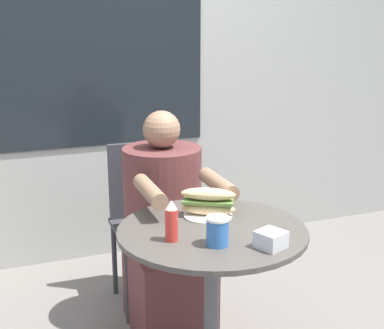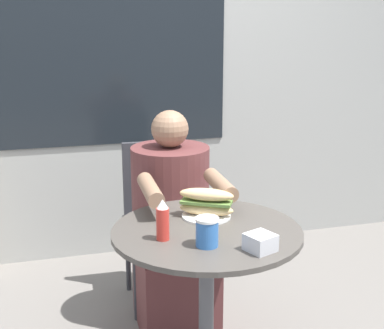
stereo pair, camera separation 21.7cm
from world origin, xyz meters
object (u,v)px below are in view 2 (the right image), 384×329
seated_diner (172,239)px  cafe_table (206,277)px  drink_cup (207,232)px  condiment_bottle (163,220)px  diner_chair (158,206)px  sandwich_on_plate (206,204)px

seated_diner → cafe_table: bearing=92.1°
drink_cup → condiment_bottle: (-0.14, 0.10, 0.02)m
drink_cup → seated_diner: bearing=86.7°
cafe_table → seated_diner: seated_diner is taller
cafe_table → seated_diner: 0.57m
cafe_table → condiment_bottle: bearing=-163.9°
diner_chair → condiment_bottle: (-0.18, -0.97, 0.29)m
seated_diner → sandwich_on_plate: (0.04, -0.43, 0.33)m
sandwich_on_plate → condiment_bottle: bearing=-140.4°
cafe_table → condiment_bottle: size_ratio=4.85×
seated_diner → sandwich_on_plate: seated_diner is taller
seated_diner → condiment_bottle: seated_diner is taller
diner_chair → sandwich_on_plate: diner_chair is taller
cafe_table → sandwich_on_plate: sandwich_on_plate is taller
sandwich_on_plate → condiment_bottle: size_ratio=1.49×
cafe_table → drink_cup: 0.29m
cafe_table → drink_cup: (-0.05, -0.15, 0.25)m
seated_diner → drink_cup: 0.78m
diner_chair → drink_cup: diner_chair is taller
seated_diner → drink_cup: size_ratio=10.55×
condiment_bottle → cafe_table: bearing=16.1°
sandwich_on_plate → condiment_bottle: condiment_bottle is taller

